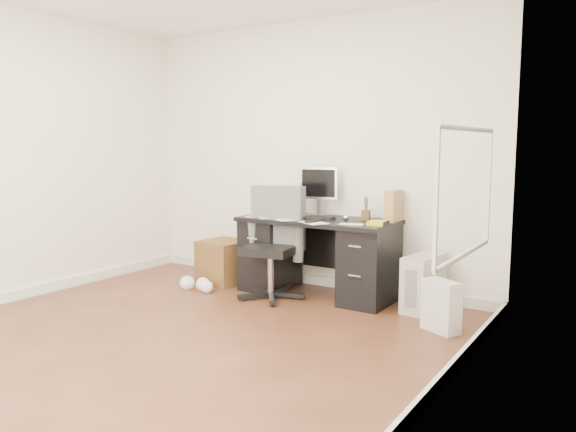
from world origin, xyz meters
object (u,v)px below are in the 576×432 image
keyboard (311,217)px  pc_tower (423,283)px  office_chair (271,243)px  wicker_basket (225,262)px  desk (318,254)px  lcd_monitor (319,191)px

keyboard → pc_tower: (1.09, 0.10, -0.52)m
office_chair → wicker_basket: office_chair is taller
desk → lcd_monitor: lcd_monitor is taller
lcd_monitor → desk: bearing=-72.4°
lcd_monitor → wicker_basket: lcd_monitor is taller
lcd_monitor → office_chair: lcd_monitor is taller
office_chair → desk: bearing=38.8°
desk → office_chair: office_chair is taller
keyboard → wicker_basket: bearing=174.3°
lcd_monitor → keyboard: bearing=-86.8°
keyboard → wicker_basket: (-1.03, -0.06, -0.54)m
desk → wicker_basket: bearing=-174.2°
lcd_monitor → pc_tower: 1.37m
desk → lcd_monitor: bearing=117.2°
desk → keyboard: keyboard is taller
office_chair → pc_tower: bearing=7.3°
keyboard → wicker_basket: size_ratio=0.98×
office_chair → lcd_monitor: bearing=59.4°
lcd_monitor → office_chair: bearing=-121.2°
lcd_monitor → wicker_basket: bearing=-172.3°
wicker_basket → office_chair: bearing=-17.4°
office_chair → pc_tower: size_ratio=2.15×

